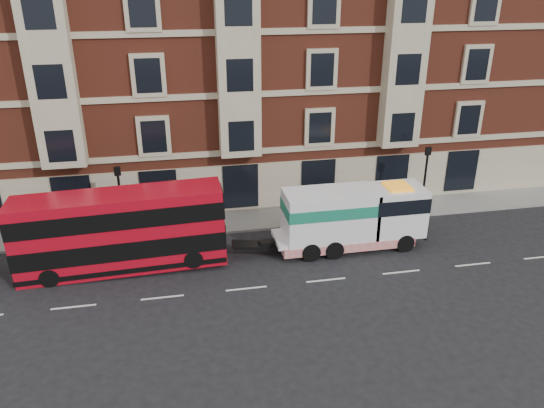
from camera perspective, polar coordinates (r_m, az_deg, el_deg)
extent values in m
plane|color=black|center=(26.00, -2.78, -9.08)|extent=(120.00, 120.00, 0.00)
cube|color=slate|center=(32.49, -4.74, -1.90)|extent=(90.00, 3.00, 0.15)
cube|color=maroon|center=(37.19, -5.83, 15.74)|extent=(45.00, 12.00, 18.00)
cylinder|color=black|center=(30.46, -15.86, -0.29)|extent=(0.14, 0.14, 4.00)
cube|color=black|center=(29.70, -16.30, 3.41)|extent=(0.35, 0.15, 0.50)
cylinder|color=black|center=(33.81, 16.05, 2.09)|extent=(0.14, 0.14, 4.00)
cube|color=black|center=(33.13, 16.45, 5.47)|extent=(0.35, 0.15, 0.50)
cube|color=#B20919|center=(27.64, -15.95, -2.82)|extent=(10.25, 2.29, 4.03)
cube|color=black|center=(27.90, -15.81, -3.92)|extent=(10.29, 2.35, 0.96)
cube|color=black|center=(27.21, -16.19, -0.84)|extent=(10.29, 2.35, 0.92)
cylinder|color=black|center=(28.08, -22.82, -7.31)|extent=(0.95, 0.29, 0.95)
cylinder|color=black|center=(29.85, -22.13, -5.30)|extent=(0.95, 0.29, 0.95)
cylinder|color=black|center=(27.23, -8.44, -5.87)|extent=(0.95, 0.29, 0.95)
cylinder|color=black|center=(29.05, -8.68, -3.88)|extent=(0.95, 0.29, 0.95)
cube|color=white|center=(29.52, 8.17, -3.12)|extent=(8.24, 2.11, 0.27)
cube|color=white|center=(29.95, 13.12, -0.60)|extent=(2.93, 2.29, 2.65)
cube|color=white|center=(28.66, 6.23, -1.12)|extent=(4.94, 2.29, 2.65)
cube|color=#197358|center=(28.47, 6.27, -0.29)|extent=(4.99, 2.33, 0.64)
cube|color=red|center=(29.61, 7.80, -3.71)|extent=(7.32, 2.35, 0.50)
cylinder|color=black|center=(29.88, 14.10, -4.08)|extent=(1.01, 0.32, 1.01)
cylinder|color=black|center=(31.55, 12.58, -2.38)|extent=(1.01, 0.32, 1.01)
cylinder|color=black|center=(28.50, 6.70, -4.91)|extent=(1.01, 0.37, 1.01)
cylinder|color=black|center=(30.24, 5.54, -3.07)|extent=(1.01, 0.37, 1.01)
cylinder|color=black|center=(28.16, 4.20, -5.17)|extent=(1.01, 0.37, 1.01)
cylinder|color=black|center=(29.93, 3.18, -3.30)|extent=(1.01, 0.37, 1.01)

